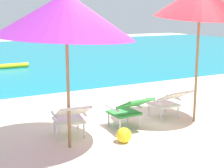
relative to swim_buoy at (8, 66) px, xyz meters
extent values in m
plane|color=beige|center=(0.54, -3.89, -0.10)|extent=(40.00, 40.00, 0.00)
cube|color=teal|center=(0.54, 4.11, -0.09)|extent=(40.00, 18.00, 0.01)
cylinder|color=yellow|center=(0.00, 0.00, 0.00)|extent=(1.60, 0.18, 0.18)
cube|color=silver|center=(-0.56, -8.07, 0.18)|extent=(0.58, 0.57, 0.04)
cube|color=silver|center=(-0.61, -8.43, 0.45)|extent=(0.59, 0.58, 0.27)
cylinder|color=silver|center=(-0.75, -7.83, 0.03)|extent=(0.04, 0.04, 0.26)
cylinder|color=silver|center=(-0.31, -7.89, 0.03)|extent=(0.04, 0.04, 0.26)
cylinder|color=silver|center=(-0.81, -8.25, 0.03)|extent=(0.04, 0.04, 0.26)
cylinder|color=silver|center=(-0.37, -8.31, 0.03)|extent=(0.04, 0.04, 0.26)
cube|color=silver|center=(-0.82, -8.04, 0.30)|extent=(0.10, 0.50, 0.03)
cube|color=silver|center=(-0.30, -8.11, 0.30)|extent=(0.10, 0.50, 0.03)
cube|color=#338E3D|center=(0.54, -8.14, 0.18)|extent=(0.54, 0.52, 0.04)
cube|color=#338E3D|center=(0.55, -8.51, 0.45)|extent=(0.54, 0.54, 0.27)
cylinder|color=silver|center=(0.31, -7.94, 0.03)|extent=(0.04, 0.04, 0.26)
cylinder|color=silver|center=(0.75, -7.92, 0.03)|extent=(0.04, 0.04, 0.26)
cylinder|color=silver|center=(0.33, -8.36, 0.03)|extent=(0.04, 0.04, 0.26)
cylinder|color=silver|center=(0.77, -8.34, 0.03)|extent=(0.04, 0.04, 0.26)
cube|color=silver|center=(0.28, -8.15, 0.30)|extent=(0.05, 0.50, 0.03)
cube|color=silver|center=(0.80, -8.13, 0.30)|extent=(0.05, 0.50, 0.03)
cube|color=silver|center=(1.56, -8.02, 0.18)|extent=(0.53, 0.51, 0.04)
cube|color=silver|center=(1.57, -8.39, 0.45)|extent=(0.53, 0.52, 0.27)
cylinder|color=silver|center=(1.34, -7.81, 0.03)|extent=(0.04, 0.04, 0.26)
cylinder|color=silver|center=(1.78, -7.81, 0.03)|extent=(0.04, 0.04, 0.26)
cylinder|color=silver|center=(1.34, -8.23, 0.03)|extent=(0.04, 0.04, 0.26)
cylinder|color=silver|center=(1.78, -8.23, 0.03)|extent=(0.04, 0.04, 0.26)
cube|color=silver|center=(1.30, -8.02, 0.30)|extent=(0.04, 0.50, 0.03)
cube|color=silver|center=(1.82, -8.02, 0.30)|extent=(0.04, 0.50, 0.03)
cylinder|color=olive|center=(-0.75, -8.61, 0.81)|extent=(0.05, 0.05, 1.81)
cone|color=purple|center=(-0.75, -8.61, 2.02)|extent=(2.89, 2.88, 0.77)
cylinder|color=olive|center=(1.93, -8.55, 0.95)|extent=(0.05, 0.05, 2.09)
cone|color=red|center=(1.93, -8.55, 2.27)|extent=(1.84, 1.88, 0.77)
sphere|color=yellow|center=(0.13, -8.84, 0.03)|extent=(0.26, 0.26, 0.26)
camera|label=1|loc=(-2.59, -13.48, 2.05)|focal=54.10mm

